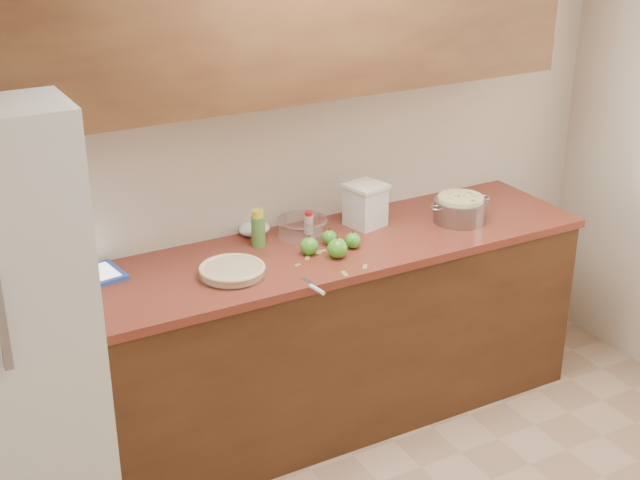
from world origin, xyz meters
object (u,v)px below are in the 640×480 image
pie (232,271)px  colander (460,209)px  tablet (89,277)px  flour_canister (365,205)px

pie → colander: size_ratio=0.85×
colander → tablet: size_ratio=1.16×
tablet → flour_canister: bearing=-10.1°
pie → colander: 1.22m
tablet → pie: bearing=-33.9°
tablet → colander: bearing=-15.2°
pie → flour_canister: size_ratio=1.39×
pie → tablet: bearing=153.9°
colander → tablet: (-1.76, 0.23, -0.05)m
pie → colander: bearing=1.5°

